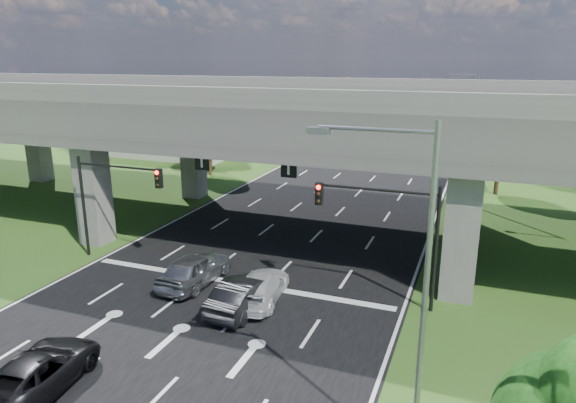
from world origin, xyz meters
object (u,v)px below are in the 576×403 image
Objects in this scene: streetlight_beyond at (471,112)px; car_silver at (195,269)px; car_white at (261,287)px; car_trailing at (37,373)px; car_dark at (244,294)px; signal_right at (389,221)px; signal_left at (111,191)px; streetlight_far at (464,131)px; streetlight_near at (411,279)px.

car_silver is (-11.90, -37.40, -4.98)m from streetlight_beyond.
streetlight_beyond is 2.05× the size of car_white.
car_dark is at bearing -124.80° from car_trailing.
signal_left is (-15.65, 0.00, 0.00)m from signal_right.
streetlight_beyond is 39.06m from car_white.
car_silver is at bearing -100.98° from car_trailing.
car_trailing is at bearing -63.73° from signal_left.
car_dark is at bearing -153.79° from signal_right.
car_trailing is (-12.44, -31.15, -5.09)m from streetlight_far.
streetlight_beyond is at bearing 90.00° from streetlight_far.
streetlight_far is (2.27, 20.06, 1.66)m from signal_right.
signal_left is at bearing -13.93° from car_dark.
signal_right is at bearing -169.77° from car_white.
car_silver is 1.03× the size of car_dark.
signal_left is 10.71m from car_white.
streetlight_near reaches higher than car_silver.
streetlight_near is 13.50m from car_trailing.
streetlight_far is at bearing 83.53° from signal_right.
streetlight_near is at bearing -29.02° from signal_left.
streetlight_far is at bearing -106.62° from car_dark.
signal_right is 7.51m from car_dark.
signal_right is 20.25m from streetlight_far.
signal_left is at bearing -131.78° from streetlight_far.
car_trailing is (5.48, -11.10, -3.43)m from signal_left.
streetlight_near and streetlight_beyond have the same top height.
car_dark is 0.92× the size of car_trailing.
streetlight_near is at bearing 143.14° from car_dark.
streetlight_far is (0.00, 30.00, 0.00)m from streetlight_near.
streetlight_far is 24.99m from car_silver.
car_trailing is at bearing 66.17° from car_dark.
signal_right is 6.90m from car_white.
car_dark is 0.98× the size of car_white.
streetlight_near is 2.03× the size of car_silver.
streetlight_near is at bearing 126.77° from car_white.
streetlight_near and streetlight_far have the same top height.
streetlight_near is 1.00× the size of streetlight_beyond.
car_silver is (-11.90, -21.40, -4.98)m from streetlight_far.
streetlight_beyond is 49.03m from car_trailing.
signal_left reaches higher than car_silver.
streetlight_far is at bearing -90.00° from streetlight_beyond.
car_white is (3.94, -0.49, -0.13)m from car_silver.
signal_right is 1.15× the size of car_trailing.
signal_left is 1.26× the size of car_dark.
signal_right reaches higher than car_silver.
car_silver is 9.77m from car_trailing.
streetlight_beyond is at bearing -109.55° from car_white.
streetlight_far is at bearing -117.66° from car_white.
streetlight_beyond is at bearing 90.00° from streetlight_near.
streetlight_far reaches higher than signal_right.
streetlight_far is 1.92× the size of car_trailing.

